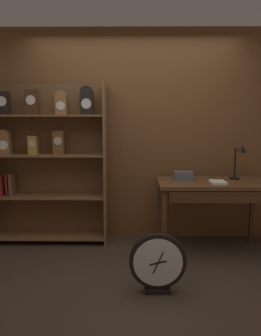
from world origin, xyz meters
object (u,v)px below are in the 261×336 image
at_px(workbench, 213,190).
at_px(round_clock_large, 158,263).
at_px(open_repair_manual, 218,182).
at_px(bookshelf, 45,160).
at_px(desk_lamp, 239,158).
at_px(toolbox_small, 183,176).

height_order(workbench, round_clock_large, workbench).
height_order(open_repair_manual, round_clock_large, open_repair_manual).
bearing_deg(bookshelf, desk_lamp, -3.92).
distance_m(workbench, desk_lamp, 0.49).
xyz_separation_m(desk_lamp, round_clock_large, (-1.02, -1.06, -0.79)).
distance_m(toolbox_small, open_repair_manual, 0.40).
bearing_deg(bookshelf, workbench, -8.28).
relative_size(bookshelf, workbench, 1.55).
bearing_deg(workbench, open_repair_manual, -74.55).
distance_m(bookshelf, desk_lamp, 2.30).
bearing_deg(open_repair_manual, bookshelf, 170.68).
bearing_deg(toolbox_small, desk_lamp, 4.46).
height_order(desk_lamp, round_clock_large, desk_lamp).
bearing_deg(round_clock_large, desk_lamp, 46.13).
distance_m(workbench, toolbox_small, 0.37).
distance_m(bookshelf, open_repair_manual, 2.04).
bearing_deg(round_clock_large, workbench, 53.19).
bearing_deg(open_repair_manual, toolbox_small, 155.72).
relative_size(desk_lamp, toolbox_small, 1.97).
height_order(bookshelf, toolbox_small, bookshelf).
height_order(bookshelf, open_repair_manual, bookshelf).
relative_size(bookshelf, toolbox_small, 9.06).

